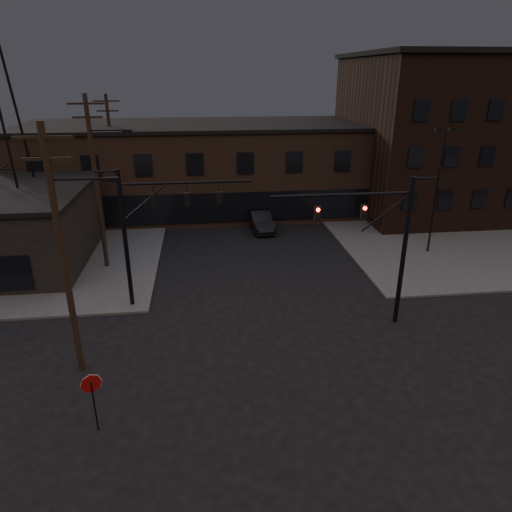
{
  "coord_description": "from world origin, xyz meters",
  "views": [
    {
      "loc": [
        -3.64,
        -16.27,
        12.64
      ],
      "look_at": [
        -0.95,
        6.28,
        3.5
      ],
      "focal_mm": 32.0,
      "sensor_mm": 36.0,
      "label": 1
    }
  ],
  "objects_px": {
    "stop_sign": "(92,390)",
    "traffic_signal_far": "(148,223)",
    "parked_car_lot_a": "(400,216)",
    "traffic_signal_near": "(384,237)",
    "car_crossing": "(260,221)",
    "parked_car_lot_b": "(389,207)"
  },
  "relations": [
    {
      "from": "traffic_signal_far",
      "to": "parked_car_lot_a",
      "type": "xyz_separation_m",
      "value": [
        20.15,
        12.4,
        -4.02
      ]
    },
    {
      "from": "parked_car_lot_a",
      "to": "parked_car_lot_b",
      "type": "bearing_deg",
      "value": -12.79
    },
    {
      "from": "traffic_signal_far",
      "to": "car_crossing",
      "type": "relative_size",
      "value": 1.63
    },
    {
      "from": "traffic_signal_far",
      "to": "parked_car_lot_b",
      "type": "relative_size",
      "value": 1.87
    },
    {
      "from": "traffic_signal_far",
      "to": "parked_car_lot_b",
      "type": "xyz_separation_m",
      "value": [
        20.69,
        16.02,
        -4.24
      ]
    },
    {
      "from": "stop_sign",
      "to": "traffic_signal_near",
      "type": "bearing_deg",
      "value": 25.9
    },
    {
      "from": "stop_sign",
      "to": "parked_car_lot_a",
      "type": "distance_m",
      "value": 31.01
    },
    {
      "from": "traffic_signal_far",
      "to": "parked_car_lot_a",
      "type": "relative_size",
      "value": 1.62
    },
    {
      "from": "parked_car_lot_b",
      "to": "parked_car_lot_a",
      "type": "bearing_deg",
      "value": -163.96
    },
    {
      "from": "stop_sign",
      "to": "traffic_signal_far",
      "type": "bearing_deg",
      "value": 82.68
    },
    {
      "from": "parked_car_lot_b",
      "to": "car_crossing",
      "type": "distance_m",
      "value": 13.14
    },
    {
      "from": "stop_sign",
      "to": "parked_car_lot_a",
      "type": "xyz_separation_m",
      "value": [
        21.44,
        22.39,
        -0.85
      ]
    },
    {
      "from": "traffic_signal_far",
      "to": "traffic_signal_near",
      "type": "bearing_deg",
      "value": -16.17
    },
    {
      "from": "traffic_signal_near",
      "to": "car_crossing",
      "type": "relative_size",
      "value": 1.63
    },
    {
      "from": "parked_car_lot_b",
      "to": "traffic_signal_near",
      "type": "bearing_deg",
      "value": -179.35
    },
    {
      "from": "traffic_signal_far",
      "to": "parked_car_lot_a",
      "type": "bearing_deg",
      "value": 31.6
    },
    {
      "from": "parked_car_lot_b",
      "to": "car_crossing",
      "type": "relative_size",
      "value": 0.87
    },
    {
      "from": "parked_car_lot_a",
      "to": "traffic_signal_far",
      "type": "bearing_deg",
      "value": 117.23
    },
    {
      "from": "traffic_signal_near",
      "to": "traffic_signal_far",
      "type": "xyz_separation_m",
      "value": [
        -12.07,
        3.5,
        0.08
      ]
    },
    {
      "from": "stop_sign",
      "to": "car_crossing",
      "type": "distance_m",
      "value": 24.76
    },
    {
      "from": "stop_sign",
      "to": "parked_car_lot_b",
      "type": "bearing_deg",
      "value": 49.8
    },
    {
      "from": "traffic_signal_far",
      "to": "parked_car_lot_b",
      "type": "distance_m",
      "value": 26.51
    }
  ]
}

